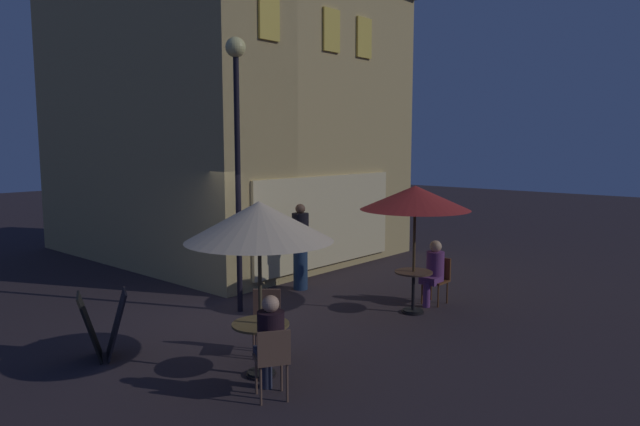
{
  "coord_description": "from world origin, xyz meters",
  "views": [
    {
      "loc": [
        -6.14,
        -7.82,
        3.04
      ],
      "look_at": [
        2.0,
        -0.64,
        1.71
      ],
      "focal_mm": 31.86,
      "sensor_mm": 36.0,
      "label": 1
    }
  ],
  "objects": [
    {
      "name": "cafe_chair_0",
      "position": [
        3.33,
        -2.47,
        0.52
      ],
      "size": [
        0.44,
        0.44,
        0.87
      ],
      "rotation": [
        0.0,
        0.0,
        -3.13
      ],
      "color": "#5B3419",
      "rests_on": "ground"
    },
    {
      "name": "street_lamp_near_corner",
      "position": [
        0.45,
        -0.06,
        3.47
      ],
      "size": [
        0.35,
        0.35,
        4.87
      ],
      "color": "black",
      "rests_on": "ground"
    },
    {
      "name": "patron_seated_1",
      "position": [
        -1.61,
        -3.03,
        0.71
      ],
      "size": [
        0.47,
        0.52,
        1.27
      ],
      "rotation": [
        0.0,
        0.0,
        1.01
      ],
      "color": "#2D3045",
      "rests_on": "ground"
    },
    {
      "name": "cafe_table_0",
      "position": [
        2.46,
        -2.48,
        0.54
      ],
      "size": [
        0.68,
        0.68,
        0.76
      ],
      "color": "black",
      "rests_on": "ground"
    },
    {
      "name": "ground_plane",
      "position": [
        0.0,
        0.0,
        0.0
      ],
      "size": [
        60.0,
        60.0,
        0.0
      ],
      "primitive_type": "plane",
      "color": "#2E2528"
    },
    {
      "name": "menu_sandwich_board",
      "position": [
        -2.33,
        -0.36,
        0.49
      ],
      "size": [
        0.84,
        0.79,
        0.94
      ],
      "rotation": [
        0.0,
        0.0,
        -0.47
      ],
      "color": "black",
      "rests_on": "ground"
    },
    {
      "name": "patio_umbrella_1",
      "position": [
        -1.27,
        -2.49,
        2.05
      ],
      "size": [
        1.92,
        1.92,
        2.32
      ],
      "color": "black",
      "rests_on": "ground"
    },
    {
      "name": "cafe_building",
      "position": [
        2.9,
        3.58,
        3.95
      ],
      "size": [
        6.65,
        8.49,
        7.91
      ],
      "color": "tan",
      "rests_on": "ground"
    },
    {
      "name": "patron_seated_0",
      "position": [
        3.18,
        -2.47,
        0.7
      ],
      "size": [
        0.54,
        0.34,
        1.23
      ],
      "rotation": [
        0.0,
        0.0,
        -3.13
      ],
      "color": "#63346D",
      "rests_on": "ground"
    },
    {
      "name": "cafe_chair_2",
      "position": [
        -1.68,
        -3.14,
        0.55
      ],
      "size": [
        0.54,
        0.54,
        0.89
      ],
      "rotation": [
        0.0,
        0.0,
        1.01
      ],
      "color": "brown",
      "rests_on": "ground"
    },
    {
      "name": "cafe_table_1",
      "position": [
        -1.27,
        -2.49,
        0.53
      ],
      "size": [
        0.75,
        0.75,
        0.71
      ],
      "color": "black",
      "rests_on": "ground"
    },
    {
      "name": "patron_standing_2",
      "position": [
        2.33,
        0.2,
        0.91
      ],
      "size": [
        0.35,
        0.35,
        1.81
      ],
      "rotation": [
        0.0,
        0.0,
        3.9
      ],
      "color": "navy",
      "rests_on": "ground"
    },
    {
      "name": "cafe_chair_1",
      "position": [
        -0.67,
        -1.95,
        0.57
      ],
      "size": [
        0.57,
        0.57,
        0.93
      ],
      "rotation": [
        0.0,
        0.0,
        -2.42
      ],
      "color": "brown",
      "rests_on": "ground"
    },
    {
      "name": "patio_umbrella_0",
      "position": [
        2.46,
        -2.48,
        2.08
      ],
      "size": [
        1.95,
        1.95,
        2.31
      ],
      "color": "black",
      "rests_on": "ground"
    }
  ]
}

